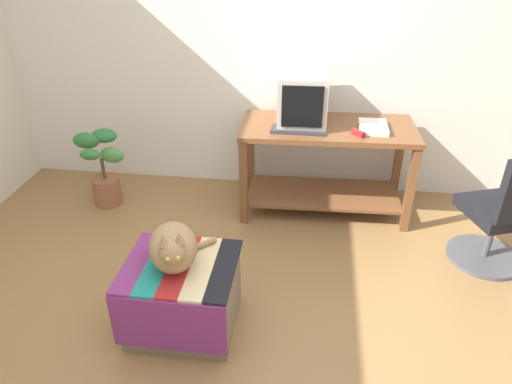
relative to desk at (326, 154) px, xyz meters
The scene contains 11 objects.
ground_plane 1.73m from the desk, 104.17° to the right, with size 14.00×14.00×0.00m, color olive.
back_wall 1.00m from the desk, 131.92° to the left, with size 8.00×0.10×2.60m, color silver.
desk is the anchor object (origin of this frame).
tv_monitor 0.48m from the desk, 166.43° to the left, with size 0.38×0.49×0.40m.
keyboard 0.37m from the desk, 147.42° to the right, with size 0.40×0.15×0.02m, color #333338.
book 0.43m from the desk, ahead, with size 0.21×0.29×0.04m, color white.
ottoman_with_blanket 1.68m from the desk, 119.35° to the right, with size 0.63×0.57×0.44m.
cat 1.67m from the desk, 119.91° to the right, with size 0.38×0.46×0.30m.
potted_plant 1.85m from the desk, behind, with size 0.41×0.34×0.65m.
office_chair 1.34m from the desk, 26.71° to the right, with size 0.54×0.54×0.89m.
stapler 0.38m from the desk, 38.37° to the right, with size 0.04×0.11×0.04m, color #A31E1E.
Camera 1 is at (0.29, -1.84, 2.11)m, focal length 32.99 mm.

